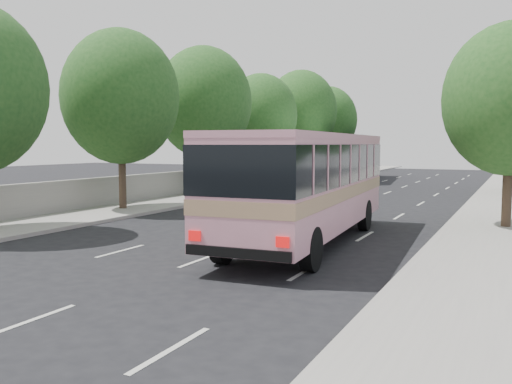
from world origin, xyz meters
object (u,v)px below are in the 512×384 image
Objects in this scene: pink_bus at (307,176)px; white_pickup at (282,192)px; tour_coach_front at (317,158)px; tour_coach_rear at (356,153)px; pink_taxi at (314,195)px.

white_pickup is (-4.80, 9.02, -1.45)m from pink_bus.
pink_bus is at bearing -77.47° from tour_coach_front.
tour_coach_rear reaches higher than tour_coach_front.
white_pickup is at bearing -179.72° from pink_taxi.
white_pickup is 0.40× the size of tour_coach_rear.
pink_taxi is (-3.13, 9.18, -1.57)m from pink_bus.
pink_bus is at bearing -84.87° from tour_coach_rear.
pink_bus is 2.07× the size of white_pickup.
tour_coach_rear is (-2.72, 23.67, 1.64)m from white_pickup.
pink_taxi is at bearing 104.81° from pink_bus.
pink_bus is 10.32m from white_pickup.
pink_bus is 22.53m from tour_coach_front.
pink_taxi is at bearing 9.16° from white_pickup.
white_pickup is at bearing -84.88° from tour_coach_front.
pink_bus is 9.82m from pink_taxi.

